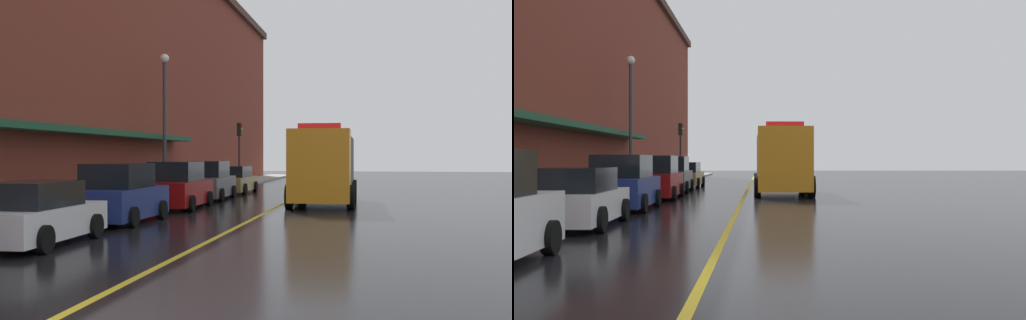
% 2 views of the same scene
% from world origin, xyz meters
% --- Properties ---
extents(ground_plane, '(112.00, 112.00, 0.00)m').
position_xyz_m(ground_plane, '(0.00, 25.00, 0.00)').
color(ground_plane, black).
extents(sidewalk_left, '(2.40, 70.00, 0.15)m').
position_xyz_m(sidewalk_left, '(-6.20, 25.00, 0.07)').
color(sidewalk_left, '#9E9B93').
rests_on(sidewalk_left, ground).
extents(lane_center_stripe, '(0.16, 70.00, 0.01)m').
position_xyz_m(lane_center_stripe, '(0.00, 25.00, 0.00)').
color(lane_center_stripe, gold).
rests_on(lane_center_stripe, ground).
extents(brick_building_left, '(12.75, 64.00, 14.68)m').
position_xyz_m(brick_building_left, '(-13.19, 24.00, 7.35)').
color(brick_building_left, maroon).
rests_on(brick_building_left, ground).
extents(parked_car_1, '(2.21, 4.40, 1.54)m').
position_xyz_m(parked_car_1, '(-3.99, 6.54, 0.73)').
color(parked_car_1, silver).
rests_on(parked_car_1, ground).
extents(parked_car_2, '(2.10, 4.25, 1.91)m').
position_xyz_m(parked_car_2, '(-3.97, 11.66, 0.88)').
color(parked_car_2, navy).
rests_on(parked_car_2, ground).
extents(parked_car_3, '(2.18, 4.43, 1.92)m').
position_xyz_m(parked_car_3, '(-3.86, 17.24, 0.89)').
color(parked_car_3, maroon).
rests_on(parked_car_3, ground).
extents(parked_car_4, '(2.02, 4.43, 1.90)m').
position_xyz_m(parked_car_4, '(-3.94, 22.49, 0.88)').
color(parked_car_4, '#595B60').
rests_on(parked_car_4, ground).
extents(parked_car_5, '(2.04, 4.83, 1.57)m').
position_xyz_m(parked_car_5, '(-3.94, 27.87, 0.74)').
color(parked_car_5, '#A5844C').
rests_on(parked_car_5, ground).
extents(utility_truck, '(2.89, 7.69, 3.47)m').
position_xyz_m(utility_truck, '(1.82, 20.72, 1.65)').
color(utility_truck, orange).
rests_on(utility_truck, ground).
extents(parking_meter_1, '(0.14, 0.18, 1.33)m').
position_xyz_m(parking_meter_1, '(-5.35, 26.16, 1.06)').
color(parking_meter_1, '#4C4C51').
rests_on(parking_meter_1, sidewalk_left).
extents(street_lamp_left, '(0.44, 0.44, 6.94)m').
position_xyz_m(street_lamp_left, '(-5.95, 21.58, 4.40)').
color(street_lamp_left, '#33383D').
rests_on(street_lamp_left, sidewalk_left).
extents(traffic_light_near, '(0.38, 0.36, 4.30)m').
position_xyz_m(traffic_light_near, '(-5.29, 35.23, 3.16)').
color(traffic_light_near, '#232326').
rests_on(traffic_light_near, sidewalk_left).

